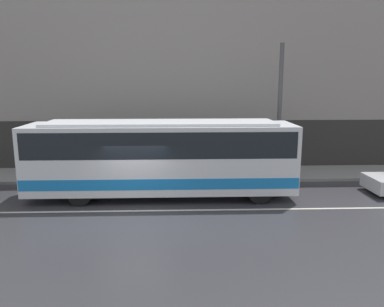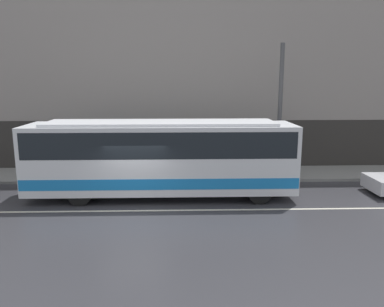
% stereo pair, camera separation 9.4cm
% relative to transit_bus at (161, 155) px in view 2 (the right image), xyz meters
% --- Properties ---
extents(ground_plane, '(60.00, 60.00, 0.00)m').
position_rel_transit_bus_xyz_m(ground_plane, '(-0.99, -1.86, -1.87)').
color(ground_plane, '#333338').
extents(sidewalk, '(60.00, 3.02, 0.14)m').
position_rel_transit_bus_xyz_m(sidewalk, '(-0.99, 3.65, -1.80)').
color(sidewalk, gray).
rests_on(sidewalk, ground_plane).
extents(building_facade, '(60.00, 0.35, 11.68)m').
position_rel_transit_bus_xyz_m(building_facade, '(-0.99, 5.31, 3.76)').
color(building_facade, gray).
rests_on(building_facade, ground_plane).
extents(lane_stripe, '(54.00, 0.14, 0.01)m').
position_rel_transit_bus_xyz_m(lane_stripe, '(-0.99, -1.86, -1.87)').
color(lane_stripe, beige).
rests_on(lane_stripe, ground_plane).
extents(transit_bus, '(11.41, 2.60, 3.32)m').
position_rel_transit_bus_xyz_m(transit_bus, '(0.00, 0.00, 0.00)').
color(transit_bus, silver).
rests_on(transit_bus, ground_plane).
extents(utility_pole_near, '(0.21, 0.21, 6.66)m').
position_rel_transit_bus_xyz_m(utility_pole_near, '(5.76, 2.56, 1.60)').
color(utility_pole_near, '#4C4C4F').
rests_on(utility_pole_near, sidewalk).
extents(pedestrian_waiting, '(0.36, 0.36, 1.71)m').
position_rel_transit_bus_xyz_m(pedestrian_waiting, '(0.48, 4.33, -0.93)').
color(pedestrian_waiting, '#333338').
rests_on(pedestrian_waiting, sidewalk).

